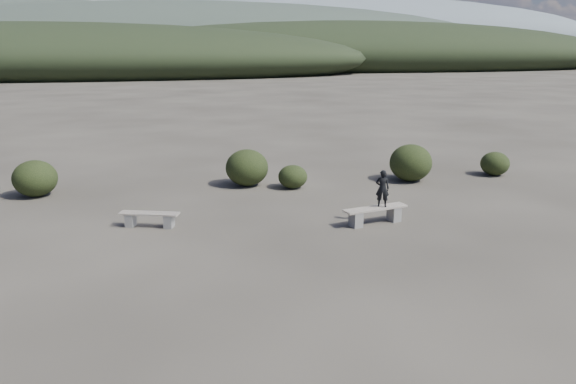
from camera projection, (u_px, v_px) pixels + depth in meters
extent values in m
plane|color=#322D27|center=(349.00, 283.00, 11.69)|extent=(1200.00, 1200.00, 0.00)
cube|color=slate|center=(131.00, 220.00, 15.34)|extent=(0.31, 0.37, 0.36)
cube|color=slate|center=(169.00, 221.00, 15.23)|extent=(0.31, 0.37, 0.36)
cube|color=gray|center=(149.00, 213.00, 15.24)|extent=(1.66, 0.80, 0.05)
cube|color=slate|center=(356.00, 219.00, 15.30)|extent=(0.35, 0.42, 0.42)
cube|color=slate|center=(394.00, 214.00, 15.82)|extent=(0.35, 0.42, 0.42)
cube|color=gray|center=(376.00, 208.00, 15.50)|extent=(1.93, 0.85, 0.05)
imported|color=black|center=(382.00, 188.00, 15.44)|extent=(0.44, 0.36, 1.04)
ellipsoid|color=black|center=(247.00, 168.00, 19.75)|extent=(1.51, 1.51, 1.29)
ellipsoid|color=black|center=(293.00, 177.00, 19.44)|extent=(1.01, 1.01, 0.81)
ellipsoid|color=black|center=(411.00, 163.00, 20.43)|extent=(1.54, 1.54, 1.35)
ellipsoid|color=black|center=(495.00, 164.00, 21.38)|extent=(1.08, 1.08, 0.90)
ellipsoid|color=black|center=(35.00, 178.00, 18.34)|extent=(1.41, 1.41, 1.20)
ellipsoid|color=black|center=(46.00, 60.00, 92.20)|extent=(110.00, 40.00, 12.00)
ellipsoid|color=black|center=(359.00, 54.00, 121.77)|extent=(120.00, 44.00, 14.00)
ellipsoid|color=#2C362D|center=(191.00, 44.00, 162.56)|extent=(190.00, 64.00, 24.00)
ellipsoid|color=slate|center=(315.00, 37.00, 307.06)|extent=(340.00, 110.00, 44.00)
ellipsoid|color=#9099A2|center=(140.00, 35.00, 383.77)|extent=(460.00, 140.00, 56.00)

